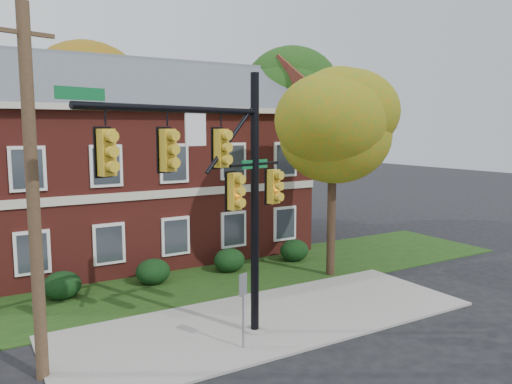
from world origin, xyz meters
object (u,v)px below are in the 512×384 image
hedge_center (153,272)px  utility_pole (33,196)px  sign_post (243,299)px  traffic_signal (220,179)px  hedge_far_right (294,250)px  tree_near_right (339,119)px  tree_far_rear (99,88)px  hedge_right (229,260)px  apartment_building (114,156)px  hedge_left (62,285)px  tree_right_rear (295,98)px

hedge_center → utility_pole: utility_pole is taller
sign_post → traffic_signal: bearing=118.8°
hedge_far_right → tree_near_right: (0.22, -2.83, 6.14)m
sign_post → tree_far_rear: bearing=63.4°
hedge_far_right → hedge_right: bearing=180.0°
hedge_far_right → tree_far_rear: tree_far_rear is taller
apartment_building → sign_post: bearing=-89.3°
hedge_left → hedge_far_right: bearing=0.0°
hedge_center → apartment_building: bearing=90.0°
hedge_right → tree_far_rear: bearing=99.4°
apartment_building → traffic_signal: bearing=-91.7°
hedge_left → tree_far_rear: bearing=69.7°
hedge_right → tree_right_rear: tree_right_rear is taller
traffic_signal → utility_pole: utility_pole is taller
apartment_building → hedge_left: apartment_building is taller
hedge_left → tree_right_rear: tree_right_rear is taller
hedge_far_right → traffic_signal: bearing=-137.3°
tree_right_rear → traffic_signal: tree_right_rear is taller
tree_near_right → hedge_left: bearing=165.2°
hedge_left → hedge_far_right: 10.50m
tree_near_right → tree_right_rear: tree_right_rear is taller
apartment_building → hedge_center: bearing=-90.0°
hedge_center → hedge_right: size_ratio=1.00×
apartment_building → tree_far_rear: (1.34, 7.84, 3.86)m
hedge_right → hedge_far_right: bearing=0.0°
hedge_center → hedge_right: 3.50m
apartment_building → hedge_far_right: 9.82m
traffic_signal → sign_post: 3.43m
hedge_center → tree_right_rear: tree_right_rear is taller
tree_near_right → traffic_signal: bearing=-152.4°
utility_pole → hedge_far_right: bearing=11.5°
utility_pole → sign_post: (5.14, -1.20, -3.14)m
hedge_left → utility_pole: size_ratio=0.15×
hedge_far_right → traffic_signal: size_ratio=0.18×
traffic_signal → utility_pole: 4.72m
hedge_far_right → tree_far_rear: 16.51m
apartment_building → hedge_center: size_ratio=13.43×
tree_far_rear → traffic_signal: 20.36m
hedge_left → traffic_signal: size_ratio=0.18×
tree_right_rear → tree_far_rear: bearing=145.0°
hedge_center → traffic_signal: size_ratio=0.18×
hedge_left → hedge_right: 7.00m
traffic_signal → utility_pole: (-4.64, 0.81, -0.23)m
hedge_left → tree_right_rear: bearing=22.4°
hedge_center → hedge_right: (3.50, 0.00, 0.00)m
hedge_center → tree_right_rear: size_ratio=0.13×
apartment_building → tree_near_right: (7.22, -8.09, 1.68)m
hedge_center → tree_far_rear: (1.34, 13.09, 8.32)m
tree_far_rear → utility_pole: 20.55m
tree_near_right → sign_post: size_ratio=3.82×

